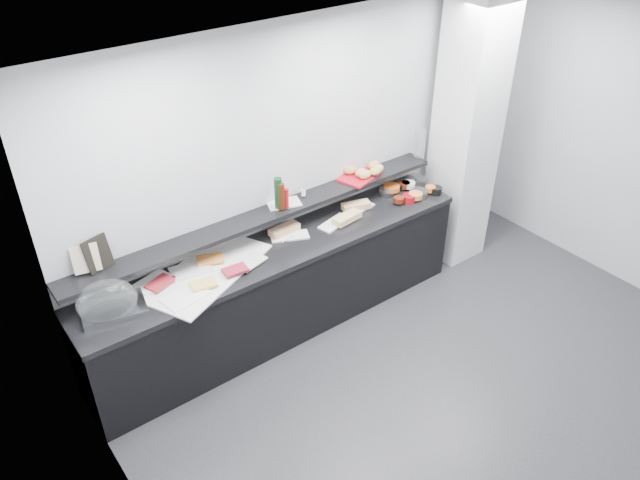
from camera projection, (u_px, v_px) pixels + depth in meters
ground at (472, 404)px, 5.03m from camera, size 5.00×5.00×0.00m
back_wall at (323, 164)px, 5.61m from camera, size 5.00×0.02×2.70m
ceiling at (537, 77)px, 3.54m from camera, size 5.00×5.00×0.00m
column at (466, 136)px, 6.13m from camera, size 0.50×0.50×2.70m
buffet_cabinet at (281, 290)px, 5.58m from camera, size 3.60×0.60×0.85m
counter_top at (279, 249)px, 5.33m from camera, size 3.62×0.62×0.05m
wall_shelf at (267, 215)px, 5.30m from camera, size 3.60×0.25×0.04m
cloche_base at (114, 309)px, 4.59m from camera, size 0.52×0.40×0.04m
cloche_dome at (107, 301)px, 4.50m from camera, size 0.49×0.39×0.34m
linen_runner at (208, 272)px, 5.00m from camera, size 1.23×0.95×0.01m
platter_meat_a at (154, 282)px, 4.86m from camera, size 0.34×0.27×0.01m
food_meat_a at (160, 283)px, 4.82m from camera, size 0.24×0.20×0.02m
platter_salmon at (191, 270)px, 5.00m from camera, size 0.34×0.25×0.01m
food_salmon at (210, 259)px, 5.09m from camera, size 0.25×0.21×0.02m
platter_cheese at (185, 296)px, 4.71m from camera, size 0.37×0.28×0.01m
food_cheese at (204, 284)px, 4.81m from camera, size 0.22×0.16×0.02m
platter_meat_b at (250, 261)px, 5.09m from camera, size 0.29×0.23×0.01m
food_meat_b at (235, 270)px, 4.96m from camera, size 0.21×0.14×0.02m
sandwich_plate_left at (290, 236)px, 5.44m from camera, size 0.36×0.27×0.01m
sandwich_food_left at (284, 229)px, 5.46m from camera, size 0.29×0.13×0.06m
tongs_left at (288, 239)px, 5.38m from camera, size 0.16×0.04×0.01m
sandwich_plate_mid at (335, 223)px, 5.62m from camera, size 0.35×0.21×0.01m
sandwich_food_mid at (347, 218)px, 5.62m from camera, size 0.29×0.14×0.06m
tongs_mid at (343, 224)px, 5.57m from camera, size 0.16×0.03×0.01m
sandwich_plate_right at (359, 208)px, 5.84m from camera, size 0.32×0.16×0.01m
sandwich_food_right at (356, 206)px, 5.80m from camera, size 0.29×0.18×0.06m
tongs_right at (356, 209)px, 5.79m from camera, size 0.14×0.10×0.01m
bowl_glass_fruit at (387, 192)px, 6.04m from camera, size 0.19×0.19×0.07m
fill_glass_fruit at (392, 188)px, 6.08m from camera, size 0.16×0.16×0.05m
bowl_black_jam at (398, 186)px, 6.14m from camera, size 0.13×0.13×0.07m
fill_black_jam at (404, 185)px, 6.13m from camera, size 0.14×0.14×0.05m
bowl_glass_cream at (416, 180)px, 6.24m from camera, size 0.21×0.21×0.07m
fill_glass_cream at (408, 184)px, 6.14m from camera, size 0.15×0.15×0.05m
bowl_red_jam at (409, 198)px, 5.93m from camera, size 0.14×0.14×0.07m
fill_red_jam at (399, 200)px, 5.89m from camera, size 0.13×0.13×0.05m
bowl_glass_salmon at (419, 194)px, 6.00m from camera, size 0.22×0.22×0.07m
fill_glass_salmon at (416, 195)px, 5.95m from camera, size 0.17×0.17×0.05m
bowl_black_fruit at (436, 190)px, 6.06m from camera, size 0.14×0.14×0.07m
fill_black_fruit at (430, 189)px, 6.06m from camera, size 0.12×0.12×0.05m
framed_print at (98, 254)px, 4.56m from camera, size 0.22×0.12×0.26m
print_art at (86, 259)px, 4.51m from camera, size 0.20×0.09×0.22m
condiment_tray at (284, 203)px, 5.42m from camera, size 0.33×0.26×0.01m
bottle_green_a at (278, 194)px, 5.28m from camera, size 0.06×0.06×0.26m
bottle_brown at (281, 196)px, 5.26m from camera, size 0.07×0.07×0.24m
bottle_green_b at (278, 193)px, 5.27m from camera, size 0.08×0.08×0.28m
bottle_hot at (286, 198)px, 5.30m from camera, size 0.05×0.05×0.18m
shaker_salt at (303, 192)px, 5.50m from camera, size 0.04×0.04×0.07m
shaker_pepper at (304, 192)px, 5.51m from camera, size 0.03×0.03×0.07m
bread_tray at (359, 176)px, 5.83m from camera, size 0.45×0.37×0.02m
bread_roll_nw at (350, 170)px, 5.82m from camera, size 0.16×0.13×0.08m
bread_roll_ne at (374, 165)px, 5.91m from camera, size 0.15×0.11×0.08m
bread_roll_sw at (365, 175)px, 5.74m from camera, size 0.14×0.09×0.08m
bread_roll_s at (376, 170)px, 5.81m from camera, size 0.18×0.16×0.08m
bread_roll_se at (378, 169)px, 5.84m from camera, size 0.15×0.12×0.08m
bread_roll_midw at (361, 172)px, 5.78m from camera, size 0.13×0.09×0.08m
carafe at (420, 144)px, 6.09m from camera, size 0.11×0.11×0.30m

